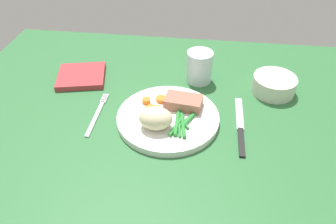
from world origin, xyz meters
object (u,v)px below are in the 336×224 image
object	(u,v)px
meat_portion	(183,102)
knife	(240,127)
fork	(97,114)
water_glass	(199,69)
dinner_plate	(168,118)
napkin	(81,76)
salad_bowl	(274,84)

from	to	relation	value
meat_portion	knife	size ratio (longest dim) A/B	0.43
meat_portion	fork	bearing A→B (deg)	-168.85
meat_portion	water_glass	size ratio (longest dim) A/B	1.02
dinner_plate	water_glass	bearing A→B (deg)	71.00
fork	napkin	distance (cm)	17.71
meat_portion	water_glass	xyz separation A→B (cm)	(3.01, 14.44, 0.77)
meat_portion	napkin	xyz separation A→B (cm)	(-29.82, 11.10, -2.16)
knife	salad_bowl	bearing A→B (deg)	55.10
meat_portion	napkin	size ratio (longest dim) A/B	0.69
dinner_plate	knife	size ratio (longest dim) A/B	1.18
knife	salad_bowl	distance (cm)	18.13
meat_portion	water_glass	world-z (taller)	water_glass
water_glass	napkin	xyz separation A→B (cm)	(-32.82, -3.33, -2.93)
napkin	salad_bowl	bearing A→B (deg)	0.28
fork	water_glass	world-z (taller)	water_glass
fork	knife	xyz separation A→B (cm)	(34.49, -0.03, -0.00)
knife	water_glass	distance (cm)	21.73
knife	water_glass	bearing A→B (deg)	115.78
water_glass	napkin	distance (cm)	33.12
fork	knife	size ratio (longest dim) A/B	0.81
dinner_plate	napkin	xyz separation A→B (cm)	(-26.54, 14.93, -0.04)
dinner_plate	fork	xyz separation A→B (cm)	(-17.44, -0.26, -0.60)
knife	napkin	distance (cm)	46.17
dinner_plate	knife	xyz separation A→B (cm)	(17.05, -0.29, -0.60)
water_glass	fork	bearing A→B (deg)	-142.03
dinner_plate	napkin	world-z (taller)	same
fork	salad_bowl	xyz separation A→B (cm)	(43.62, 15.45, 2.37)
fork	water_glass	bearing A→B (deg)	35.06
salad_bowl	napkin	bearing A→B (deg)	-179.72
napkin	fork	bearing A→B (deg)	-59.07
water_glass	salad_bowl	xyz separation A→B (cm)	(19.90, -3.07, -1.11)
dinner_plate	meat_portion	distance (cm)	5.46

